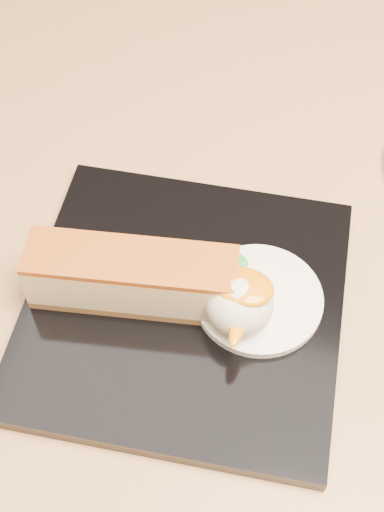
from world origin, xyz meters
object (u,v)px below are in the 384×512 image
(dessert_plate, at_px, (184,306))
(ice_cream_scoop, at_px, (239,303))
(table, at_px, (244,325))
(cheesecake, at_px, (132,277))

(dessert_plate, bearing_deg, ice_cream_scoop, -7.13)
(table, bearing_deg, ice_cream_scoop, -84.83)
(table, bearing_deg, cheesecake, -125.36)
(cheesecake, xyz_separation_m, ice_cream_scoop, (0.08, 0.00, 0.00))
(dessert_plate, xyz_separation_m, cheesecake, (-0.04, -0.00, 0.03))
(cheesecake, distance_m, ice_cream_scoop, 0.08)
(dessert_plate, height_order, cheesecake, cheesecake)
(dessert_plate, bearing_deg, cheesecake, -171.87)
(table, distance_m, ice_cream_scoop, 0.21)
(table, xyz_separation_m, dessert_plate, (-0.03, -0.09, 0.16))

